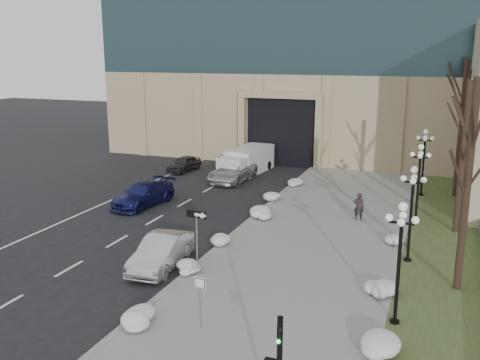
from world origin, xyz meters
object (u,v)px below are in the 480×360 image
(box_truck, at_px, (247,161))
(lamppost_c, at_px, (419,173))
(car_e, at_px, (184,164))
(keep_sign, at_px, (200,291))
(car_b, at_px, (162,252))
(lamppost_d, at_px, (424,154))
(car_d, at_px, (232,172))
(pedestrian, at_px, (359,206))
(car_c, at_px, (143,195))
(lamppost_a, at_px, (400,247))
(lamppost_b, at_px, (412,201))
(one_way_sign, at_px, (200,222))

(box_truck, distance_m, lamppost_c, 16.86)
(car_e, distance_m, keep_sign, 26.99)
(car_b, distance_m, lamppost_d, 20.91)
(car_d, relative_size, pedestrian, 3.18)
(lamppost_c, height_order, lamppost_d, same)
(car_d, distance_m, car_e, 5.54)
(car_b, height_order, car_d, car_b)
(box_truck, distance_m, lamppost_d, 14.44)
(car_c, relative_size, keep_sign, 2.50)
(box_truck, height_order, lamppost_a, lamppost_a)
(car_b, distance_m, lamppost_b, 12.03)
(lamppost_a, bearing_deg, box_truck, 122.47)
(lamppost_c, bearing_deg, one_way_sign, -128.71)
(lamppost_c, bearing_deg, keep_sign, -112.57)
(one_way_sign, relative_size, lamppost_b, 0.61)
(lamppost_b, bearing_deg, one_way_sign, -152.73)
(pedestrian, height_order, lamppost_a, lamppost_a)
(car_d, distance_m, pedestrian, 12.88)
(car_e, relative_size, lamppost_d, 0.79)
(car_c, xyz_separation_m, keep_sign, (10.45, -13.42, 0.77))
(pedestrian, relative_size, one_way_sign, 0.57)
(car_c, distance_m, lamppost_b, 17.68)
(keep_sign, bearing_deg, car_e, 115.80)
(one_way_sign, xyz_separation_m, lamppost_c, (8.88, 11.08, 0.66))
(lamppost_c, bearing_deg, pedestrian, -164.12)
(lamppost_b, bearing_deg, car_b, -156.21)
(one_way_sign, xyz_separation_m, lamppost_b, (8.88, 4.58, 0.66))
(one_way_sign, relative_size, keep_sign, 1.42)
(pedestrian, bearing_deg, car_b, 50.83)
(box_truck, relative_size, one_way_sign, 2.30)
(car_d, relative_size, box_truck, 0.79)
(keep_sign, height_order, lamppost_c, lamppost_c)
(pedestrian, bearing_deg, car_c, 3.50)
(keep_sign, bearing_deg, car_d, 106.63)
(lamppost_c, bearing_deg, box_truck, 147.13)
(lamppost_a, height_order, lamppost_b, same)
(lamppost_b, relative_size, lamppost_c, 1.00)
(car_b, distance_m, car_e, 20.96)
(lamppost_d, bearing_deg, keep_sign, -106.44)
(car_b, distance_m, one_way_sign, 2.54)
(one_way_sign, bearing_deg, lamppost_a, -6.25)
(car_e, height_order, lamppost_c, lamppost_c)
(lamppost_c, bearing_deg, lamppost_d, 90.00)
(pedestrian, distance_m, lamppost_b, 6.79)
(car_e, bearing_deg, lamppost_a, -41.64)
(keep_sign, height_order, lamppost_b, lamppost_b)
(box_truck, xyz_separation_m, keep_sign, (7.44, -24.98, 0.51))
(lamppost_b, bearing_deg, pedestrian, 120.00)
(box_truck, relative_size, lamppost_c, 1.41)
(one_way_sign, xyz_separation_m, lamppost_a, (8.88, -1.92, 0.66))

